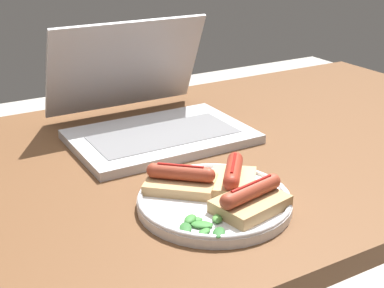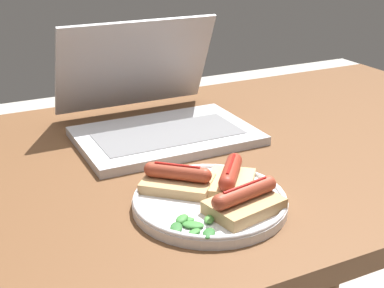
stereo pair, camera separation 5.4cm
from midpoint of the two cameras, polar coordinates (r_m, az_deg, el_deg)
desk at (r=1.09m, az=5.22°, el=-3.49°), size 1.43×0.81×0.78m
laptop at (r=1.12m, az=-2.42°, el=3.20°), size 0.35×0.33×0.23m
plate at (r=0.84m, az=3.76°, el=-6.13°), size 0.24×0.24×0.02m
sausage_toast_left at (r=0.80m, az=7.56°, el=-6.08°), size 0.12×0.09×0.05m
sausage_toast_middle at (r=0.86m, az=0.25°, el=-3.81°), size 0.13×0.13×0.04m
sausage_toast_right at (r=0.87m, az=5.91°, el=-3.55°), size 0.12×0.12×0.04m
salad_pile at (r=0.76m, az=2.13°, el=-8.67°), size 0.08×0.08×0.01m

